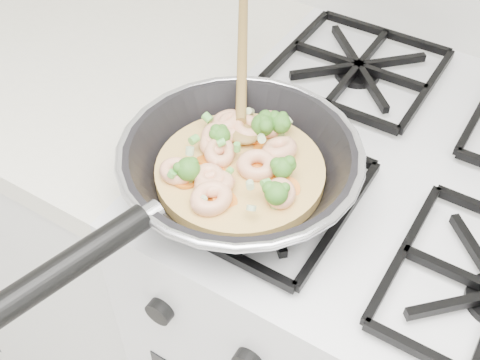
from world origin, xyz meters
The scene contains 3 objects.
stove centered at (0.00, 1.70, 0.46)m, with size 0.60×0.60×0.92m.
counter_left centered at (-0.80, 1.70, 0.45)m, with size 1.00×0.60×0.90m.
skillet centered at (-0.17, 1.53, 0.96)m, with size 0.32×0.60×0.09m.
Camera 1 is at (0.10, 1.10, 1.46)m, focal length 45.05 mm.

